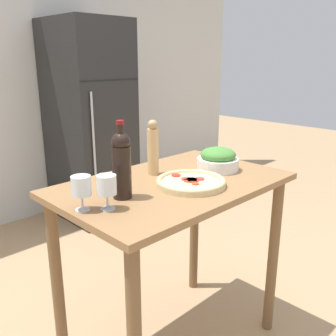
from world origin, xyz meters
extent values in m
cube|color=black|center=(0.73, 1.83, 0.92)|extent=(0.61, 0.71, 1.84)
cube|color=black|center=(0.73, 1.47, 1.33)|extent=(0.60, 0.01, 0.01)
cylinder|color=#B2B2B7|center=(0.52, 1.45, 0.83)|extent=(0.02, 0.02, 0.83)
cube|color=olive|center=(0.00, 0.00, 0.92)|extent=(1.10, 0.70, 0.03)
cylinder|color=brown|center=(0.49, -0.29, 0.45)|extent=(0.06, 0.06, 0.91)
cylinder|color=brown|center=(-0.49, 0.29, 0.45)|extent=(0.06, 0.06, 0.91)
cylinder|color=brown|center=(0.49, 0.29, 0.45)|extent=(0.06, 0.06, 0.91)
cylinder|color=black|center=(-0.30, 0.00, 1.05)|extent=(0.08, 0.08, 0.22)
sphere|color=black|center=(-0.30, 0.00, 1.18)|extent=(0.08, 0.08, 0.08)
cylinder|color=black|center=(-0.30, 0.00, 1.22)|extent=(0.03, 0.03, 0.07)
cylinder|color=maroon|center=(-0.30, 0.00, 1.26)|extent=(0.03, 0.03, 0.02)
cylinder|color=silver|center=(-0.42, -0.06, 0.94)|extent=(0.06, 0.06, 0.00)
cylinder|color=silver|center=(-0.42, -0.06, 0.97)|extent=(0.01, 0.01, 0.06)
cylinder|color=white|center=(-0.42, -0.06, 1.04)|extent=(0.08, 0.08, 0.08)
cylinder|color=maroon|center=(-0.42, -0.06, 1.01)|extent=(0.07, 0.07, 0.02)
cylinder|color=silver|center=(-0.50, 0.00, 0.94)|extent=(0.06, 0.06, 0.00)
cylinder|color=silver|center=(-0.50, 0.00, 0.97)|extent=(0.01, 0.01, 0.06)
cylinder|color=white|center=(-0.50, 0.00, 1.04)|extent=(0.08, 0.08, 0.08)
cylinder|color=maroon|center=(-0.50, 0.00, 1.00)|extent=(0.07, 0.07, 0.00)
cylinder|color=tan|center=(0.01, 0.16, 1.06)|extent=(0.06, 0.06, 0.23)
sphere|color=tan|center=(0.01, 0.16, 1.19)|extent=(0.05, 0.05, 0.05)
cylinder|color=white|center=(0.31, -0.03, 0.97)|extent=(0.22, 0.22, 0.06)
ellipsoid|color=#478438|center=(0.31, -0.03, 1.02)|extent=(0.18, 0.18, 0.08)
cylinder|color=#DBC189|center=(0.02, -0.10, 0.95)|extent=(0.32, 0.32, 0.02)
torus|color=#DBC189|center=(0.02, -0.10, 0.96)|extent=(0.32, 0.32, 0.02)
cylinder|color=red|center=(0.01, -0.09, 0.96)|extent=(0.04, 0.04, 0.01)
cylinder|color=red|center=(0.02, -0.06, 0.96)|extent=(0.05, 0.05, 0.01)
cylinder|color=red|center=(0.03, -0.10, 0.96)|extent=(0.04, 0.04, 0.01)
cylinder|color=red|center=(0.04, -0.09, 0.96)|extent=(0.04, 0.04, 0.01)
cylinder|color=red|center=(0.02, -0.11, 0.96)|extent=(0.04, 0.04, 0.01)
cylinder|color=red|center=(0.07, -0.11, 0.96)|extent=(0.04, 0.04, 0.01)
cylinder|color=#E14222|center=(0.00, -0.14, 0.96)|extent=(0.03, 0.03, 0.01)
cylinder|color=#DC4521|center=(0.04, -0.08, 0.96)|extent=(0.04, 0.04, 0.01)
cylinder|color=red|center=(0.03, 0.01, 0.96)|extent=(0.04, 0.04, 0.01)
camera|label=1|loc=(-1.20, -1.19, 1.50)|focal=40.00mm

